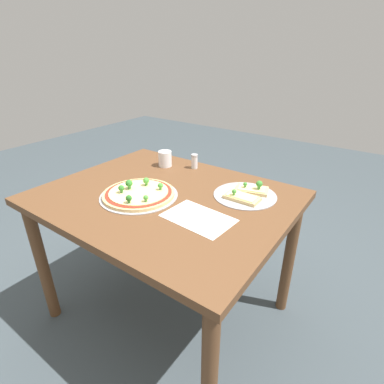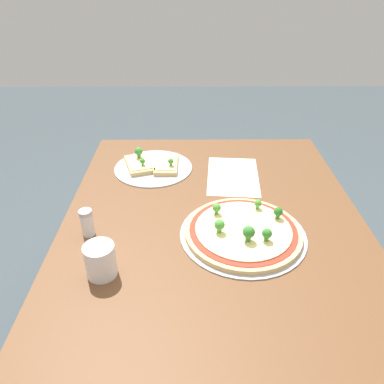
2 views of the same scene
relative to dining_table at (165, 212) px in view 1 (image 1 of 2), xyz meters
name	(u,v)px [view 1 (image 1 of 2)]	position (x,y,z in m)	size (l,w,h in m)	color
ground_plane	(170,310)	(0.00, 0.00, -0.67)	(8.00, 8.00, 0.00)	#3D474C
dining_table	(165,212)	(0.00, 0.00, 0.00)	(1.18, 0.94, 0.77)	brown
pizza_tray_whole	(139,193)	(0.09, 0.08, 0.11)	(0.37, 0.37, 0.07)	#A3A3A8
pizza_tray_slice	(247,194)	(-0.33, -0.22, 0.11)	(0.30, 0.30, 0.07)	#A3A3A8
drinking_cup	(165,159)	(0.25, -0.30, 0.14)	(0.08, 0.08, 0.09)	white
condiment_shaker	(195,161)	(0.08, -0.37, 0.14)	(0.04, 0.04, 0.08)	silver
paper_menu	(198,218)	(-0.26, 0.09, 0.10)	(0.29, 0.19, 0.00)	white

